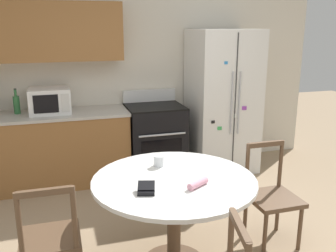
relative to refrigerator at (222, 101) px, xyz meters
name	(u,v)px	position (x,y,z in m)	size (l,w,h in m)	color
back_wall	(109,63)	(-1.43, 0.38, 0.51)	(5.20, 0.44, 2.60)	silver
kitchen_counter	(43,150)	(-2.31, 0.08, -0.48)	(2.06, 0.64, 0.90)	#936033
refrigerator	(222,101)	(0.00, 0.00, 0.00)	(0.83, 0.77, 1.87)	white
oven_range	(155,139)	(-0.92, 0.05, -0.46)	(0.71, 0.68, 1.08)	black
microwave	(50,101)	(-2.19, 0.11, 0.12)	(0.47, 0.41, 0.30)	white
counter_bottle	(17,104)	(-2.57, 0.18, 0.08)	(0.07, 0.07, 0.30)	#2D6B38
dining_table	(174,195)	(-1.28, -1.91, -0.31)	(1.28, 1.28, 0.76)	white
dining_chair_right	(272,197)	(-0.34, -1.82, -0.50)	(0.42, 0.42, 0.90)	brown
dining_chair_left	(50,240)	(-2.23, -1.98, -0.50)	(0.42, 0.42, 0.90)	brown
candle_glass	(159,162)	(-1.33, -1.62, -0.13)	(0.09, 0.09, 0.09)	silver
folded_napkin	(198,183)	(-1.16, -2.11, -0.14)	(0.19, 0.14, 0.05)	pink
wallet	(146,189)	(-1.55, -2.09, -0.14)	(0.15, 0.15, 0.07)	black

